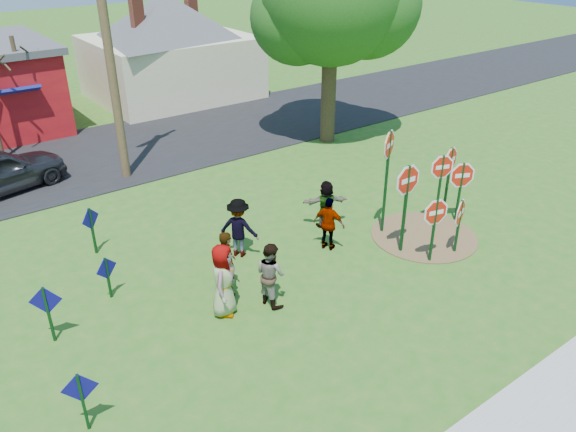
% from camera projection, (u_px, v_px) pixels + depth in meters
% --- Properties ---
extents(ground, '(120.00, 120.00, 0.00)m').
position_uv_depth(ground, '(286.00, 270.00, 15.47)').
color(ground, '#27611B').
rests_on(ground, ground).
extents(road, '(120.00, 7.50, 0.04)m').
position_uv_depth(road, '(124.00, 150.00, 23.66)').
color(road, black).
rests_on(road, ground).
extents(dirt_patch, '(3.20, 3.20, 0.03)m').
position_uv_depth(dirt_patch, '(424.00, 236.00, 17.13)').
color(dirt_patch, brown).
rests_on(dirt_patch, ground).
extents(cream_house, '(9.40, 9.40, 6.50)m').
position_uv_depth(cream_house, '(169.00, 42.00, 29.85)').
color(cream_house, beige).
rests_on(cream_house, ground).
extents(stop_sign_a, '(1.00, 0.28, 2.06)m').
position_uv_depth(stop_sign_a, '(435.00, 217.00, 15.24)').
color(stop_sign_a, '#0F3919').
rests_on(stop_sign_a, ground).
extents(stop_sign_b, '(1.03, 0.51, 3.42)m').
position_uv_depth(stop_sign_b, '(388.00, 156.00, 16.24)').
color(stop_sign_b, '#0F3919').
rests_on(stop_sign_b, ground).
extents(stop_sign_c, '(0.97, 0.37, 2.45)m').
position_uv_depth(stop_sign_c, '(441.00, 174.00, 17.10)').
color(stop_sign_c, '#0F3919').
rests_on(stop_sign_c, ground).
extents(stop_sign_d, '(1.08, 0.26, 2.51)m').
position_uv_depth(stop_sign_d, '(450.00, 165.00, 17.53)').
color(stop_sign_d, '#0F3919').
rests_on(stop_sign_d, ground).
extents(stop_sign_e, '(1.00, 0.40, 1.81)m').
position_uv_depth(stop_sign_e, '(460.00, 216.00, 15.78)').
color(stop_sign_e, '#0F3919').
rests_on(stop_sign_e, ground).
extents(stop_sign_f, '(1.01, 0.50, 2.13)m').
position_uv_depth(stop_sign_f, '(462.00, 179.00, 17.39)').
color(stop_sign_f, '#0F3919').
rests_on(stop_sign_f, ground).
extents(stop_sign_g, '(1.17, 0.08, 2.85)m').
position_uv_depth(stop_sign_g, '(407.00, 189.00, 15.45)').
color(stop_sign_g, '#0F3919').
rests_on(stop_sign_g, ground).
extents(blue_diamond_a, '(0.64, 0.21, 1.35)m').
position_uv_depth(blue_diamond_a, '(81.00, 395.00, 10.22)').
color(blue_diamond_a, '#0F3919').
rests_on(blue_diamond_a, ground).
extents(blue_diamond_b, '(0.65, 0.33, 1.47)m').
position_uv_depth(blue_diamond_b, '(47.00, 308.00, 12.42)').
color(blue_diamond_b, '#0F3919').
rests_on(blue_diamond_b, ground).
extents(blue_diamond_c, '(0.60, 0.24, 1.19)m').
position_uv_depth(blue_diamond_c, '(107.00, 273.00, 14.00)').
color(blue_diamond_c, '#0F3919').
rests_on(blue_diamond_c, ground).
extents(blue_diamond_d, '(0.60, 0.37, 1.46)m').
position_uv_depth(blue_diamond_d, '(92.00, 225.00, 15.85)').
color(blue_diamond_d, '#0F3919').
rests_on(blue_diamond_d, ground).
extents(person_a, '(1.07, 1.08, 1.89)m').
position_uv_depth(person_a, '(223.00, 280.00, 13.34)').
color(person_a, '#383C7F').
rests_on(person_a, ground).
extents(person_b, '(0.56, 0.73, 1.77)m').
position_uv_depth(person_b, '(228.00, 263.00, 14.14)').
color(person_b, teal).
rests_on(person_b, ground).
extents(person_c, '(0.71, 0.88, 1.69)m').
position_uv_depth(person_c, '(271.00, 274.00, 13.76)').
color(person_c, brown).
rests_on(person_c, ground).
extents(person_d, '(1.21, 1.30, 1.76)m').
position_uv_depth(person_d, '(239.00, 228.00, 15.78)').
color(person_d, '#38383D').
rests_on(person_d, ground).
extents(person_e, '(0.79, 1.03, 1.63)m').
position_uv_depth(person_e, '(329.00, 224.00, 16.12)').
color(person_e, '#532C5D').
rests_on(person_e, ground).
extents(person_f, '(1.47, 1.03, 1.53)m').
position_uv_depth(person_f, '(326.00, 204.00, 17.39)').
color(person_f, '#235833').
rests_on(person_f, ground).
extents(utility_pole, '(2.34, 1.18, 10.29)m').
position_uv_depth(utility_pole, '(105.00, 27.00, 18.70)').
color(utility_pole, '#4C3823').
rests_on(utility_pole, ground).
extents(bare_tree_extra, '(1.80, 1.80, 4.51)m').
position_uv_depth(bare_tree_extra, '(20.00, 76.00, 23.18)').
color(bare_tree_extra, '#382819').
rests_on(bare_tree_extra, ground).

